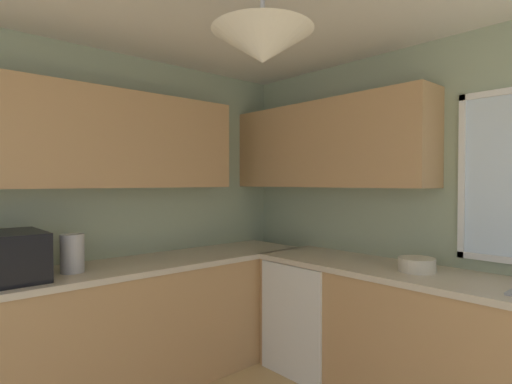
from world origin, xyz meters
name	(u,v)px	position (x,y,z in m)	size (l,w,h in m)	color
room_shell	(245,137)	(-0.75, 0.54, 1.78)	(3.70, 3.46, 2.55)	#9EAD8E
counter_run_left	(120,329)	(-1.48, 0.00, 0.45)	(0.65, 3.07, 0.91)	tan
counter_run_back	(447,349)	(0.21, 1.36, 0.45)	(2.79, 0.65, 0.91)	tan
dishwasher	(315,314)	(-0.82, 1.33, 0.43)	(0.60, 0.60, 0.86)	white
microwave	(9,256)	(-1.48, -0.68, 1.05)	(0.48, 0.36, 0.29)	black
kettle	(72,253)	(-1.46, -0.32, 1.03)	(0.15, 0.15, 0.25)	#B7B7BC
bowl	(417,265)	(0.01, 1.36, 0.95)	(0.24, 0.24, 0.09)	beige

